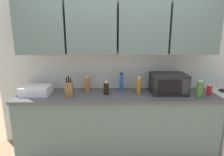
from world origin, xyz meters
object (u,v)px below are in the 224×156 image
at_px(bottle_green_oil, 200,90).
at_px(bottle_blue_cleaner, 121,82).
at_px(knife_block, 69,89).
at_px(bottle_soy_dark, 106,88).
at_px(bottle_red_sauce, 209,90).
at_px(dish_rack, 36,90).
at_px(microwave, 168,83).
at_px(bottle_amber_vinegar, 139,86).
at_px(bottle_spice_jar, 87,84).

xyz_separation_m(bottle_green_oil, bottle_blue_cleaner, (-1.00, 0.33, 0.02)).
distance_m(knife_block, bottle_soy_dark, 0.50).
height_order(knife_block, bottle_green_oil, knife_block).
bearing_deg(bottle_red_sauce, dish_rack, 178.65).
distance_m(knife_block, bottle_red_sauce, 1.91).
bearing_deg(microwave, bottle_green_oil, -34.34).
xyz_separation_m(microwave, dish_rack, (-1.85, -0.04, -0.08)).
height_order(microwave, bottle_amber_vinegar, microwave).
relative_size(bottle_green_oil, bottle_amber_vinegar, 0.97).
bearing_deg(dish_rack, microwave, 1.35).
height_order(bottle_amber_vinegar, bottle_spice_jar, bottle_amber_vinegar).
bearing_deg(bottle_blue_cleaner, microwave, -8.54).
bearing_deg(bottle_amber_vinegar, bottle_soy_dark, -179.39).
xyz_separation_m(dish_rack, bottle_green_oil, (2.19, -0.19, 0.06)).
xyz_separation_m(microwave, bottle_blue_cleaner, (-0.66, 0.10, -0.01)).
bearing_deg(dish_rack, knife_block, -12.28).
bearing_deg(knife_block, bottle_amber_vinegar, 6.17).
relative_size(microwave, bottle_spice_jar, 2.09).
distance_m(dish_rack, bottle_soy_dark, 0.97).
height_order(microwave, bottle_green_oil, microwave).
relative_size(knife_block, bottle_green_oil, 1.19).
bearing_deg(knife_block, dish_rack, 167.72).
bearing_deg(bottle_spice_jar, bottle_red_sauce, -6.48).
distance_m(bottle_green_oil, bottle_blue_cleaner, 1.05).
bearing_deg(microwave, bottle_amber_vinegar, -173.75).
xyz_separation_m(microwave, knife_block, (-1.37, -0.15, -0.04)).
bearing_deg(bottle_red_sauce, microwave, 169.43).
relative_size(bottle_blue_cleaner, bottle_amber_vinegar, 1.12).
distance_m(knife_block, bottle_blue_cleaner, 0.76).
relative_size(dish_rack, knife_block, 1.32).
xyz_separation_m(knife_block, bottle_spice_jar, (0.21, 0.24, 0.01)).
relative_size(microwave, bottle_soy_dark, 2.57).
relative_size(bottle_soy_dark, bottle_green_oil, 0.78).
bearing_deg(dish_rack, bottle_blue_cleaner, 6.81).
distance_m(bottle_red_sauce, bottle_green_oil, 0.24).
bearing_deg(bottle_green_oil, dish_rack, 175.13).
height_order(bottle_soy_dark, bottle_spice_jar, bottle_spice_jar).
xyz_separation_m(knife_block, bottle_red_sauce, (1.91, 0.05, -0.03)).
distance_m(bottle_green_oil, bottle_amber_vinegar, 0.79).
height_order(microwave, bottle_soy_dark, microwave).
bearing_deg(bottle_soy_dark, bottle_red_sauce, -1.97).
height_order(dish_rack, bottle_spice_jar, bottle_spice_jar).
xyz_separation_m(bottle_red_sauce, bottle_green_oil, (-0.20, -0.13, 0.05)).
height_order(bottle_soy_dark, bottle_amber_vinegar, bottle_amber_vinegar).
bearing_deg(dish_rack, bottle_spice_jar, 11.09).
xyz_separation_m(bottle_soy_dark, bottle_green_oil, (1.22, -0.18, 0.03)).
height_order(microwave, bottle_red_sauce, microwave).
relative_size(bottle_soy_dark, bottle_spice_jar, 0.81).
distance_m(dish_rack, bottle_red_sauce, 2.39).
distance_m(bottle_soy_dark, bottle_green_oil, 1.23).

